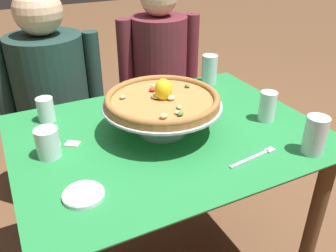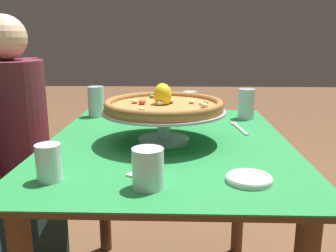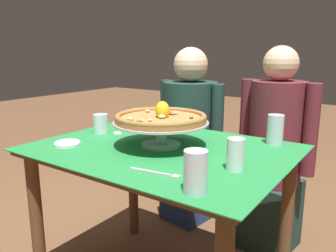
% 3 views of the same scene
% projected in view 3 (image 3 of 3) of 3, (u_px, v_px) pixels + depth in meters
% --- Properties ---
extents(dining_table, '(1.13, 0.86, 0.75)m').
position_uv_depth(dining_table, '(162.00, 173.00, 1.54)').
color(dining_table, brown).
rests_on(dining_table, ground).
extents(pizza_stand, '(0.43, 0.43, 0.11)m').
position_uv_depth(pizza_stand, '(161.00, 128.00, 1.52)').
color(pizza_stand, '#B7B7C1').
rests_on(pizza_stand, dining_table).
extents(pizza, '(0.41, 0.41, 0.09)m').
position_uv_depth(pizza, '(161.00, 117.00, 1.51)').
color(pizza, '#AD753D').
rests_on(pizza, pizza_stand).
extents(water_glass_side_left, '(0.08, 0.08, 0.10)m').
position_uv_depth(water_glass_side_left, '(101.00, 125.00, 1.77)').
color(water_glass_side_left, silver).
rests_on(water_glass_side_left, dining_table).
extents(water_glass_back_right, '(0.08, 0.08, 0.14)m').
position_uv_depth(water_glass_back_right, '(275.00, 132.00, 1.56)').
color(water_glass_back_right, silver).
rests_on(water_glass_back_right, dining_table).
extents(water_glass_side_right, '(0.07, 0.07, 0.12)m').
position_uv_depth(water_glass_side_right, '(235.00, 157.00, 1.22)').
color(water_glass_side_right, white).
rests_on(water_glass_side_right, dining_table).
extents(water_glass_back_left, '(0.07, 0.07, 0.10)m').
position_uv_depth(water_glass_back_left, '(138.00, 118.00, 1.96)').
color(water_glass_back_left, white).
rests_on(water_glass_back_left, dining_table).
extents(water_glass_front_right, '(0.07, 0.07, 0.13)m').
position_uv_depth(water_glass_front_right, '(196.00, 174.00, 1.02)').
color(water_glass_front_right, silver).
rests_on(water_glass_front_right, dining_table).
extents(side_plate, '(0.12, 0.12, 0.02)m').
position_uv_depth(side_plate, '(67.00, 143.00, 1.55)').
color(side_plate, white).
rests_on(side_plate, dining_table).
extents(dinner_fork, '(0.20, 0.04, 0.01)m').
position_uv_depth(dinner_fork, '(157.00, 173.00, 1.19)').
color(dinner_fork, '#B7B7C1').
rests_on(dinner_fork, dining_table).
extents(sugar_packet, '(0.06, 0.06, 0.00)m').
position_uv_depth(sugar_packet, '(118.00, 133.00, 1.77)').
color(sugar_packet, beige).
rests_on(sugar_packet, dining_table).
extents(diner_left, '(0.52, 0.42, 1.20)m').
position_uv_depth(diner_left, '(190.00, 137.00, 2.31)').
color(diner_left, navy).
rests_on(diner_left, ground).
extents(diner_right, '(0.46, 0.36, 1.21)m').
position_uv_depth(diner_right, '(274.00, 158.00, 1.95)').
color(diner_right, '#1E3833').
rests_on(diner_right, ground).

